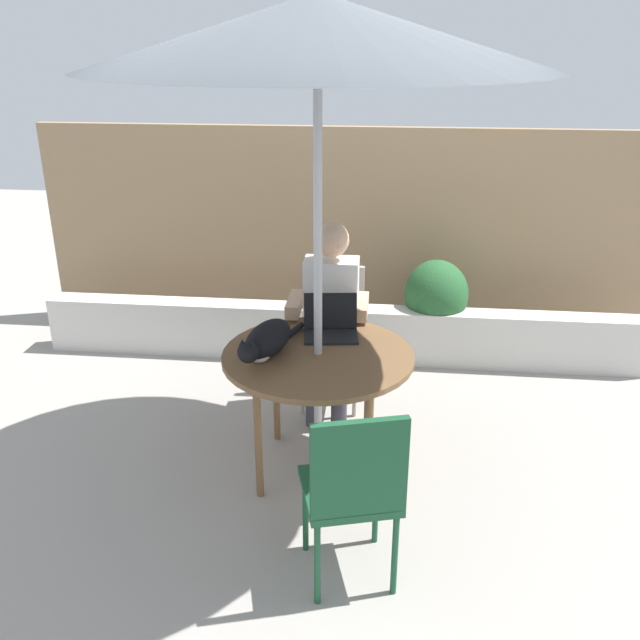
{
  "coord_description": "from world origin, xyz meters",
  "views": [
    {
      "loc": [
        0.36,
        -3.28,
        2.3
      ],
      "look_at": [
        0.0,
        0.1,
        0.88
      ],
      "focal_mm": 38.6,
      "sensor_mm": 36.0,
      "label": 1
    }
  ],
  "objects_px": {
    "chair_occupied": "(332,324)",
    "cat": "(266,341)",
    "chair_empty": "(354,485)",
    "patio_table": "(318,363)",
    "person_seated": "(330,309)",
    "laptop": "(331,323)",
    "potted_plant_near_fence": "(435,305)",
    "patio_umbrella": "(318,33)"
  },
  "relations": [
    {
      "from": "patio_umbrella",
      "to": "cat",
      "type": "distance_m",
      "value": 1.51
    },
    {
      "from": "patio_umbrella",
      "to": "laptop",
      "type": "relative_size",
      "value": 7.51
    },
    {
      "from": "chair_occupied",
      "to": "chair_empty",
      "type": "distance_m",
      "value": 1.74
    },
    {
      "from": "patio_umbrella",
      "to": "laptop",
      "type": "height_order",
      "value": "patio_umbrella"
    },
    {
      "from": "patio_umbrella",
      "to": "chair_occupied",
      "type": "relative_size",
      "value": 2.73
    },
    {
      "from": "chair_empty",
      "to": "cat",
      "type": "relative_size",
      "value": 1.44
    },
    {
      "from": "chair_occupied",
      "to": "cat",
      "type": "xyz_separation_m",
      "value": [
        -0.27,
        -0.91,
        0.27
      ]
    },
    {
      "from": "chair_occupied",
      "to": "chair_empty",
      "type": "bearing_deg",
      "value": -81.89
    },
    {
      "from": "chair_occupied",
      "to": "potted_plant_near_fence",
      "type": "bearing_deg",
      "value": 45.43
    },
    {
      "from": "patio_table",
      "to": "person_seated",
      "type": "height_order",
      "value": "person_seated"
    },
    {
      "from": "laptop",
      "to": "person_seated",
      "type": "bearing_deg",
      "value": 95.68
    },
    {
      "from": "chair_empty",
      "to": "cat",
      "type": "xyz_separation_m",
      "value": [
        -0.51,
        0.82,
        0.27
      ]
    },
    {
      "from": "person_seated",
      "to": "chair_occupied",
      "type": "bearing_deg",
      "value": 90.0
    },
    {
      "from": "patio_umbrella",
      "to": "chair_occupied",
      "type": "distance_m",
      "value": 1.96
    },
    {
      "from": "patio_table",
      "to": "patio_umbrella",
      "type": "relative_size",
      "value": 0.42
    },
    {
      "from": "patio_table",
      "to": "laptop",
      "type": "bearing_deg",
      "value": 81.13
    },
    {
      "from": "patio_table",
      "to": "person_seated",
      "type": "xyz_separation_m",
      "value": [
        0.0,
        0.7,
        0.04
      ]
    },
    {
      "from": "chair_occupied",
      "to": "cat",
      "type": "distance_m",
      "value": 0.98
    },
    {
      "from": "chair_empty",
      "to": "cat",
      "type": "bearing_deg",
      "value": 122.07
    },
    {
      "from": "chair_occupied",
      "to": "cat",
      "type": "relative_size",
      "value": 1.44
    },
    {
      "from": "potted_plant_near_fence",
      "to": "laptop",
      "type": "bearing_deg",
      "value": -117.16
    },
    {
      "from": "laptop",
      "to": "potted_plant_near_fence",
      "type": "bearing_deg",
      "value": 62.84
    },
    {
      "from": "person_seated",
      "to": "cat",
      "type": "distance_m",
      "value": 0.8
    },
    {
      "from": "patio_table",
      "to": "chair_occupied",
      "type": "bearing_deg",
      "value": 90.0
    },
    {
      "from": "potted_plant_near_fence",
      "to": "patio_umbrella",
      "type": "bearing_deg",
      "value": -114.31
    },
    {
      "from": "person_seated",
      "to": "potted_plant_near_fence",
      "type": "bearing_deg",
      "value": 51.04
    },
    {
      "from": "patio_umbrella",
      "to": "cat",
      "type": "bearing_deg",
      "value": -169.05
    },
    {
      "from": "person_seated",
      "to": "laptop",
      "type": "height_order",
      "value": "person_seated"
    },
    {
      "from": "patio_table",
      "to": "patio_umbrella",
      "type": "bearing_deg",
      "value": 0.0
    },
    {
      "from": "chair_occupied",
      "to": "person_seated",
      "type": "bearing_deg",
      "value": -90.0
    },
    {
      "from": "patio_table",
      "to": "potted_plant_near_fence",
      "type": "bearing_deg",
      "value": 65.69
    },
    {
      "from": "patio_umbrella",
      "to": "chair_empty",
      "type": "distance_m",
      "value": 1.98
    },
    {
      "from": "chair_occupied",
      "to": "cat",
      "type": "bearing_deg",
      "value": -106.44
    },
    {
      "from": "chair_occupied",
      "to": "person_seated",
      "type": "relative_size",
      "value": 0.73
    },
    {
      "from": "chair_occupied",
      "to": "cat",
      "type": "height_order",
      "value": "chair_occupied"
    },
    {
      "from": "chair_empty",
      "to": "chair_occupied",
      "type": "bearing_deg",
      "value": 98.11
    },
    {
      "from": "person_seated",
      "to": "laptop",
      "type": "bearing_deg",
      "value": -84.32
    },
    {
      "from": "person_seated",
      "to": "patio_table",
      "type": "bearing_deg",
      "value": -90.0
    },
    {
      "from": "chair_occupied",
      "to": "person_seated",
      "type": "height_order",
      "value": "person_seated"
    },
    {
      "from": "patio_umbrella",
      "to": "chair_occupied",
      "type": "height_order",
      "value": "patio_umbrella"
    },
    {
      "from": "patio_umbrella",
      "to": "laptop",
      "type": "xyz_separation_m",
      "value": [
        0.04,
        0.27,
        -1.51
      ]
    },
    {
      "from": "patio_table",
      "to": "laptop",
      "type": "height_order",
      "value": "laptop"
    }
  ]
}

